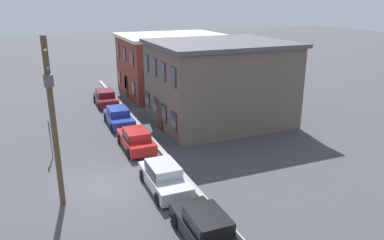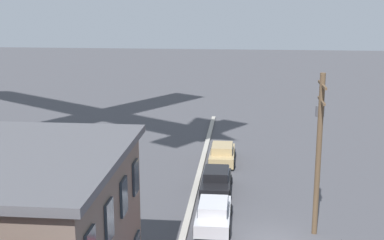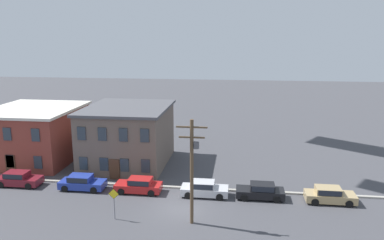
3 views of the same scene
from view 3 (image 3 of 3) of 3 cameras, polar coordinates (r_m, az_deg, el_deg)
ground_plane at (r=33.38m, az=-1.61°, el=-13.41°), size 200.00×200.00×0.00m
kerb_strip at (r=37.40m, az=-0.55°, el=-10.30°), size 56.00×0.36×0.16m
apartment_corner at (r=48.97m, az=-22.77°, el=-1.92°), size 10.08×11.19×6.35m
apartment_midblock at (r=44.19m, az=-9.69°, el=-2.29°), size 9.40×10.92×6.80m
car_maroon at (r=41.75m, az=-24.93°, el=-8.05°), size 4.40×1.92×1.43m
car_blue at (r=38.57m, az=-16.44°, el=-9.04°), size 4.40×1.92×1.43m
car_red at (r=36.72m, az=-8.07°, el=-9.75°), size 4.40×1.92×1.43m
car_silver at (r=35.61m, az=1.82°, el=-10.35°), size 4.40×1.92×1.43m
car_black at (r=35.68m, az=10.45°, el=-10.53°), size 4.40×1.92×1.43m
car_tan at (r=36.45m, az=20.20°, el=-10.61°), size 4.40×1.92×1.43m
caution_sign at (r=31.59m, az=-11.81°, el=-11.69°), size 0.91×0.08×2.68m
utility_pole at (r=29.22m, az=0.05°, el=-7.07°), size 2.40×0.44×8.53m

